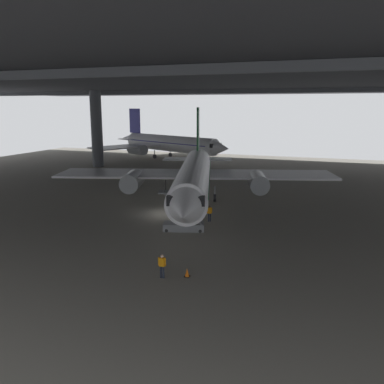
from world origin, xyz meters
The scene contains 8 objects.
ground_plane centered at (0.00, 0.00, 0.00)m, with size 110.00×110.00×0.00m, color gray.
hangar_structure centered at (-0.11, 13.78, 14.52)m, with size 121.00×99.00×15.16m.
airplane_main centered at (1.28, 4.63, 3.36)m, with size 33.69×34.08×10.96m.
boarding_stairs centered at (3.59, -4.77, 0.72)m, with size 4.33×2.54×4.55m.
crew_worker_near_nose centered at (6.11, -15.10, 0.93)m, with size 0.55×0.23×1.63m.
crew_worker_by_stairs centered at (4.98, -1.23, 0.92)m, with size 0.49×0.37×1.63m.
airplane_distant centered at (-18.31, 42.80, 3.29)m, with size 31.54×31.60×10.58m.
traffic_cone_orange centered at (7.60, -14.37, 0.29)m, with size 0.36×0.36×0.60m.
Camera 1 is at (16.55, -38.03, 11.12)m, focal length 38.04 mm.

